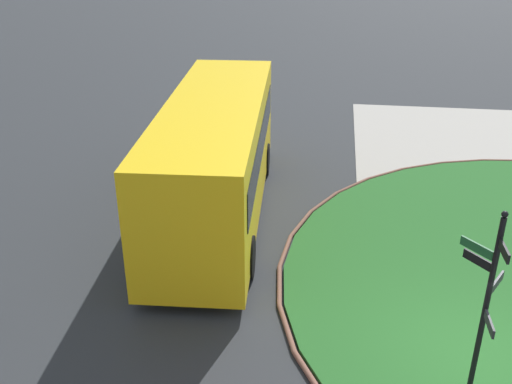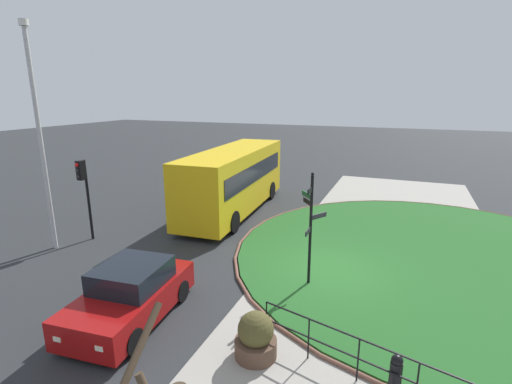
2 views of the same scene
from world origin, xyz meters
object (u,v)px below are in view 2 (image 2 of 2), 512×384
Objects in this scene: bollard_foreground at (396,374)px; bus_yellow at (234,179)px; signpost_directional at (310,223)px; lamppost_tall at (40,134)px; car_near_lane at (131,295)px; traffic_light_near at (83,182)px; planter_near_signpost at (256,337)px.

bollard_foreground is 13.01m from bus_yellow.
lamppost_tall is (-0.78, 10.10, 2.41)m from signpost_directional.
bus_yellow reaches higher than bollard_foreground.
lamppost_tall is (2.80, 6.10, 3.81)m from car_near_lane.
traffic_light_near is (3.92, 5.45, 1.78)m from car_near_lane.
signpost_directional is 3.25× the size of planter_near_signpost.
signpost_directional reaches higher than bus_yellow.
lamppost_tall is (-1.12, 0.65, 2.02)m from traffic_light_near.
planter_near_signpost is (-0.01, 3.04, 0.04)m from bollard_foreground.
car_near_lane is 3.71m from planter_near_signpost.
lamppost_tall is at bearing 76.94° from bollard_foreground.
bus_yellow is 1.10× the size of lamppost_tall.
planter_near_signpost is at bearing 175.49° from signpost_directional.
signpost_directional is at bearing 126.56° from car_near_lane.
planter_near_signpost is (-0.19, -3.70, -0.20)m from car_near_lane.
bus_yellow is (9.97, 8.26, 1.26)m from bollard_foreground.
lamppost_tall is at bearing -27.18° from traffic_light_near.
car_near_lane is (-9.79, -1.51, -1.03)m from bus_yellow.
bollard_foreground is 13.02m from traffic_light_near.
lamppost_tall is at bearing 94.44° from signpost_directional.
car_near_lane is at bearing 87.10° from planter_near_signpost.
bus_yellow is at bearing -33.27° from lamppost_tall.
bollard_foreground is at bearing -143.68° from bus_yellow.
car_near_lane is 6.94m from traffic_light_near.
planter_near_signpost is (-4.11, -9.15, -1.98)m from traffic_light_near.
traffic_light_near is 0.40× the size of lamppost_tall.
bus_yellow is 2.75× the size of traffic_light_near.
car_near_lane is 0.48× the size of lamppost_tall.
signpost_directional is 10.41m from lamppost_tall.
signpost_directional is 4.94m from bollard_foreground.
bollard_foreground is 13.79m from lamppost_tall.
traffic_light_near is at bearing 87.93° from signpost_directional.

